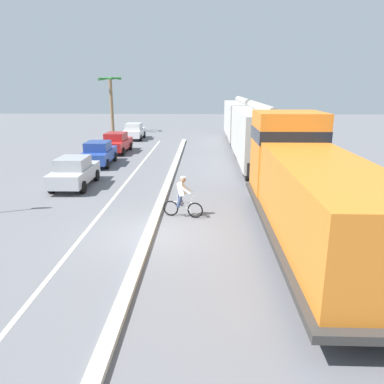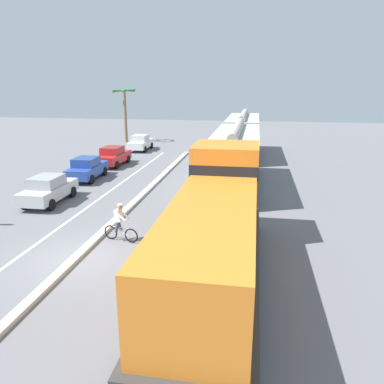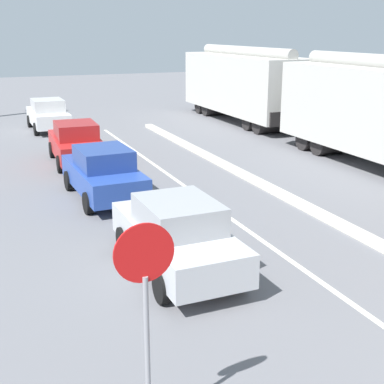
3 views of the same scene
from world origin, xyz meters
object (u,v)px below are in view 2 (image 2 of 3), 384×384
Objects in this scene: hopper_car_lead at (236,156)px; palm_tree_near at (125,101)px; parked_car_white at (141,143)px; cyclist at (120,224)px; locomotive at (217,226)px; hopper_car_middle at (243,134)px; parked_car_blue at (87,168)px; parked_car_silver at (48,189)px; parked_car_red at (113,156)px.

hopper_car_lead is 23.37m from palm_tree_near.
cyclist reaches higher than parked_car_white.
cyclist is (-4.47, 2.04, -0.98)m from locomotive.
hopper_car_middle is 2.49× the size of parked_car_blue.
locomotive is at bearing -32.31° from parked_car_silver.
parked_car_blue is 4.93m from parked_car_red.
parked_car_blue is (-10.79, -11.36, -1.26)m from hopper_car_middle.
hopper_car_lead is at bearing 27.54° from parked_car_silver.
hopper_car_lead is 2.49× the size of parked_car_blue.
parked_car_white is (0.00, 7.80, 0.00)m from parked_car_red.
hopper_car_lead is 2.51× the size of parked_car_silver.
parked_car_blue is 18.90m from palm_tree_near.
parked_car_blue and parked_car_white have the same top height.
hopper_car_lead and hopper_car_middle have the same top height.
palm_tree_near is at bearing 98.55° from parked_car_silver.
hopper_car_middle is at bearing 58.35° from parked_car_silver.
palm_tree_near is (-14.13, 6.81, 2.71)m from hopper_car_middle.
parked_car_blue is 1.00× the size of parked_car_red.
parked_car_blue is at bearing 92.53° from parked_car_silver.
locomotive is at bearing -65.19° from palm_tree_near.
hopper_car_lead is 1.00× the size of hopper_car_middle.
parked_car_red is (-0.16, 10.66, 0.00)m from parked_car_silver.
hopper_car_lead is 1.67× the size of palm_tree_near.
locomotive is at bearing -24.55° from cyclist.
hopper_car_middle is 6.18× the size of cyclist.
parked_car_blue is 2.48× the size of cyclist.
hopper_car_middle is 20.12m from parked_car_silver.
locomotive is 1.83× the size of palm_tree_near.
cyclist is at bearing -74.92° from parked_car_white.
locomotive is 27.32m from parked_car_white.
hopper_car_middle reaches higher than parked_car_blue.
palm_tree_near reaches higher than parked_car_silver.
parked_car_white is at bearing 129.49° from hopper_car_lead.
parked_car_white is (-0.15, 18.46, 0.00)m from parked_car_silver.
hopper_car_middle is 2.51× the size of parked_car_white.
locomotive is at bearing -66.95° from parked_car_white.
hopper_car_lead is 11.95m from parked_car_silver.
hopper_car_lead reaches higher than cyclist.
parked_car_white is (-10.69, 1.37, -1.26)m from hopper_car_middle.
parked_car_silver is at bearing 147.69° from locomotive.
cyclist is (6.23, -15.28, 0.00)m from parked_car_red.
parked_car_silver is (-10.54, 6.66, -0.98)m from locomotive.
hopper_car_lead reaches higher than parked_car_white.
parked_car_silver is at bearing 142.69° from cyclist.
cyclist is (6.07, -4.62, 0.00)m from parked_car_silver.
locomotive is at bearing -58.31° from parked_car_red.
parked_car_red is 2.48× the size of cyclist.
parked_car_white is (-10.69, 25.13, -0.98)m from locomotive.
cyclist is (6.22, -23.09, 0.00)m from parked_car_white.
hopper_car_middle is 12.54m from parked_car_red.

